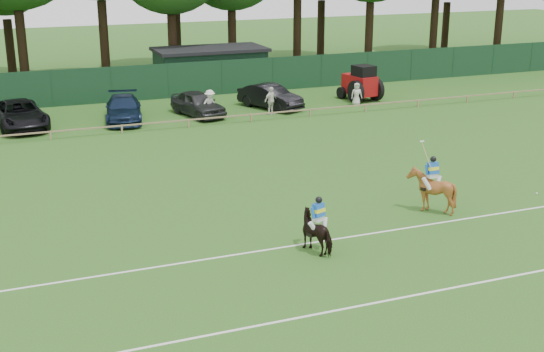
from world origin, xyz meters
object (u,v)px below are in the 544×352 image
spectator_mid (271,101)px  polo_ball (537,193)px  utility_shed (210,67)px  spectator_left (210,104)px  spectator_right (357,94)px  horse_dark (318,232)px  sedan_navy (123,109)px  horse_chestnut (431,190)px  suv_black (20,115)px  hatch_grey (198,104)px  estate_black (270,97)px  tractor (361,84)px

spectator_mid → polo_ball: size_ratio=19.98×
spectator_mid → utility_shed: 10.58m
spectator_left → spectator_right: 10.43m
spectator_left → spectator_right: (10.43, 0.12, -0.14)m
horse_dark → sedan_navy: size_ratio=0.32×
utility_shed → sedan_navy: bearing=-133.0°
horse_chestnut → spectator_mid: size_ratio=1.01×
suv_black → spectator_left: spectator_left is taller
horse_dark → polo_ball: 11.75m
suv_black → hatch_grey: suv_black is taller
horse_dark → spectator_left: size_ratio=0.93×
sedan_navy → estate_black: size_ratio=1.10×
suv_black → estate_black: suv_black is taller
spectator_right → polo_ball: 19.58m
horse_dark → suv_black: size_ratio=0.29×
utility_shed → tractor: utility_shed is taller
estate_black → spectator_left: spectator_left is taller
horse_chestnut → tractor: tractor is taller
utility_shed → horse_dark: bearing=-100.0°
horse_dark → spectator_mid: 22.16m
sedan_navy → polo_ball: size_ratio=58.80×
horse_dark → tractor: tractor is taller
spectator_mid → spectator_right: (6.43, 0.42, -0.12)m
horse_dark → utility_shed: 32.21m
sedan_navy → spectator_mid: spectator_mid is taller
horse_chestnut → polo_ball: 5.62m
spectator_left → tractor: bearing=-12.8°
tractor → utility_shed: bearing=124.5°
hatch_grey → utility_shed: (3.62, 9.22, 0.74)m
tractor → spectator_mid: bearing=-175.7°
utility_shed → horse_chestnut: bearing=-89.2°
sedan_navy → tractor: (16.72, 0.26, 0.41)m
horse_dark → hatch_grey: hatch_grey is taller
horse_dark → estate_black: bearing=-127.3°
polo_ball → estate_black: bearing=102.0°
spectator_left → polo_ball: (9.07, -19.40, -0.87)m
spectator_right → tractor: (1.09, 1.44, 0.40)m
polo_ball → tractor: (2.46, 20.96, 1.14)m
spectator_mid → polo_ball: 19.77m
spectator_right → tractor: size_ratio=0.48×
utility_shed → spectator_left: bearing=-107.0°
horse_chestnut → hatch_grey: 20.89m
spectator_left → utility_shed: bearing=52.6°
horse_dark → spectator_mid: bearing=-127.1°
estate_black → spectator_right: bearing=-37.4°
suv_black → estate_black: bearing=-8.5°
horse_chestnut → hatch_grey: bearing=-77.2°
hatch_grey → utility_shed: 9.93m
spectator_left → horse_chestnut: bearing=-100.3°
spectator_left → utility_shed: (3.11, 10.22, 0.62)m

